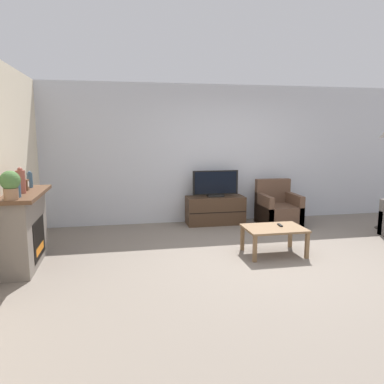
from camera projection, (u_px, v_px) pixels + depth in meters
The scene contains 13 objects.
ground_plane at pixel (269, 257), 5.41m from camera, with size 24.00×24.00×0.00m, color slate.
wall_back at pixel (225, 154), 7.49m from camera, with size 12.00×0.06×2.70m.
fireplace at pixel (25, 228), 5.01m from camera, with size 0.46×1.35×1.00m.
mantel_vase_left at pixel (15, 189), 4.53m from camera, with size 0.14×0.14×0.23m.
mantel_vase_centre_left at pixel (21, 181), 4.81m from camera, with size 0.12×0.12×0.34m.
mantel_vase_right at pixel (30, 180), 5.31m from camera, with size 0.07×0.07×0.24m.
mantel_clock at pixel (26, 185), 5.06m from camera, with size 0.08×0.11×0.15m.
potted_plant at pixel (10, 184), 4.35m from camera, with size 0.23×0.23×0.34m.
tv_stand at pixel (215, 210), 7.32m from camera, with size 1.13×0.47×0.54m.
tv at pixel (215, 185), 7.24m from camera, with size 0.90×0.18×0.51m.
armchair at pixel (278, 210), 7.24m from camera, with size 0.70×0.76×0.87m.
coffee_table at pixel (274, 231), 5.48m from camera, with size 0.86×0.62×0.41m.
remote at pixel (280, 225), 5.56m from camera, with size 0.05×0.15×0.02m.
Camera 1 is at (-2.10, -4.88, 1.79)m, focal length 35.00 mm.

